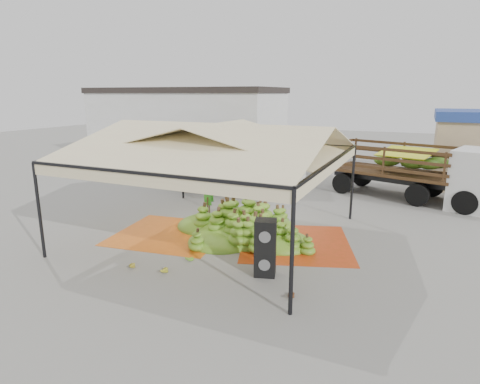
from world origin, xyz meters
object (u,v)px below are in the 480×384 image
at_px(speaker_stack, 265,248).
at_px(vendor, 254,184).
at_px(banana_heap, 243,220).
at_px(truck_right, 421,166).
at_px(truck_left, 246,161).

bearing_deg(speaker_stack, vendor, 98.58).
bearing_deg(speaker_stack, banana_heap, 108.80).
xyz_separation_m(banana_heap, truck_right, (5.58, 8.08, 1.02)).
height_order(vendor, truck_right, truck_right).
relative_size(banana_heap, speaker_stack, 3.47).
xyz_separation_m(banana_heap, speaker_stack, (1.88, -2.66, 0.21)).
bearing_deg(vendor, speaker_stack, 123.80).
distance_m(speaker_stack, truck_right, 11.39).
relative_size(vendor, truck_right, 0.18).
bearing_deg(truck_left, vendor, -76.63).
height_order(banana_heap, vendor, vendor).
xyz_separation_m(speaker_stack, vendor, (-3.50, 7.51, -0.07)).
xyz_separation_m(banana_heap, truck_left, (-3.04, 7.12, 0.85)).
bearing_deg(truck_right, banana_heap, -108.41).
bearing_deg(speaker_stack, truck_left, 100.25).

